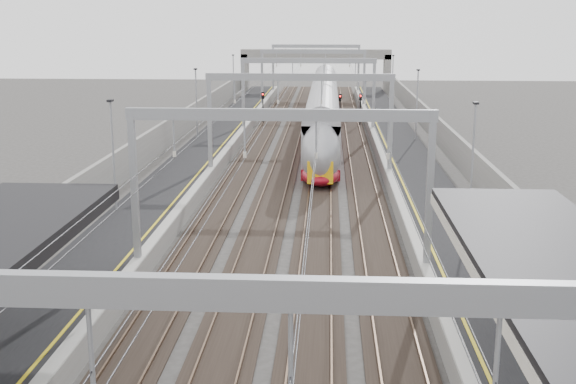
# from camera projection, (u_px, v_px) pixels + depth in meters

# --- Properties ---
(platform_left) EXTENTS (4.00, 120.00, 1.00)m
(platform_left) POSITION_uv_depth(u_px,v_px,m) (195.00, 165.00, 54.28)
(platform_left) COLOR black
(platform_left) RESTS_ON ground
(platform_right) EXTENTS (4.00, 120.00, 1.00)m
(platform_right) POSITION_uv_depth(u_px,v_px,m) (409.00, 168.00, 53.40)
(platform_right) COLOR black
(platform_right) RESTS_ON ground
(tracks) EXTENTS (11.40, 140.00, 0.20)m
(tracks) POSITION_uv_depth(u_px,v_px,m) (301.00, 172.00, 53.94)
(tracks) COLOR black
(tracks) RESTS_ON ground
(overhead_line) EXTENTS (13.00, 140.00, 6.60)m
(overhead_line) POSITION_uv_depth(u_px,v_px,m) (305.00, 83.00, 58.94)
(overhead_line) COLOR gray
(overhead_line) RESTS_ON platform_left
(overbridge) EXTENTS (22.00, 2.20, 6.90)m
(overbridge) POSITION_uv_depth(u_px,v_px,m) (316.00, 60.00, 106.11)
(overbridge) COLOR slate
(overbridge) RESTS_ON ground
(wall_left) EXTENTS (0.30, 120.00, 3.20)m
(wall_left) POSITION_uv_depth(u_px,v_px,m) (152.00, 150.00, 54.20)
(wall_left) COLOR slate
(wall_left) RESTS_ON ground
(wall_right) EXTENTS (0.30, 120.00, 3.20)m
(wall_right) POSITION_uv_depth(u_px,v_px,m) (453.00, 154.00, 52.96)
(wall_right) COLOR slate
(wall_right) RESTS_ON ground
(train) EXTENTS (2.74, 49.98, 4.34)m
(train) POSITION_uv_depth(u_px,v_px,m) (323.00, 115.00, 70.08)
(train) COLOR maroon
(train) RESTS_ON ground
(signal_green) EXTENTS (0.32, 0.32, 3.48)m
(signal_green) POSITION_uv_depth(u_px,v_px,m) (263.00, 102.00, 78.83)
(signal_green) COLOR black
(signal_green) RESTS_ON ground
(signal_red_near) EXTENTS (0.32, 0.32, 3.48)m
(signal_red_near) POSITION_uv_depth(u_px,v_px,m) (340.00, 104.00, 76.77)
(signal_red_near) COLOR black
(signal_red_near) RESTS_ON ground
(signal_red_far) EXTENTS (0.32, 0.32, 3.48)m
(signal_red_far) POSITION_uv_depth(u_px,v_px,m) (360.00, 103.00, 77.35)
(signal_red_far) COLOR black
(signal_red_far) RESTS_ON ground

